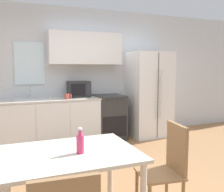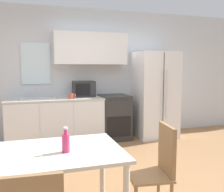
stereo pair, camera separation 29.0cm
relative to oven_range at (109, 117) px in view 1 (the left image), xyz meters
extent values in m
plane|color=#9E7047|center=(-0.74, -1.80, -0.46)|extent=(12.00, 12.00, 0.00)
cube|color=silver|center=(-0.74, 0.35, 0.89)|extent=(12.00, 0.06, 2.70)
cube|color=silver|center=(-1.53, 0.31, 1.11)|extent=(0.55, 0.04, 0.81)
cube|color=white|center=(-0.45, 0.16, 1.41)|extent=(1.48, 0.32, 0.64)
cube|color=#333333|center=(-1.20, 0.02, -0.42)|extent=(1.81, 0.59, 0.08)
cube|color=white|center=(-1.20, -0.01, 0.02)|extent=(1.81, 0.65, 0.78)
cube|color=white|center=(-1.81, -0.34, 0.02)|extent=(0.58, 0.01, 0.76)
cube|color=white|center=(-1.20, -0.34, 0.02)|extent=(0.58, 0.01, 0.76)
cube|color=white|center=(-0.60, -0.34, 0.02)|extent=(0.58, 0.01, 0.76)
cube|color=beige|center=(-1.20, -0.01, 0.42)|extent=(1.84, 0.67, 0.03)
cube|color=#2D2D2D|center=(0.00, 0.00, 0.00)|extent=(0.58, 0.63, 0.91)
cube|color=black|center=(0.00, -0.32, -0.14)|extent=(0.50, 0.01, 0.40)
cylinder|color=#262626|center=(-0.16, -0.33, 0.41)|extent=(0.03, 0.02, 0.03)
cylinder|color=#262626|center=(-0.06, -0.33, 0.41)|extent=(0.03, 0.02, 0.03)
cylinder|color=#262626|center=(0.06, -0.33, 0.41)|extent=(0.03, 0.02, 0.03)
cylinder|color=#262626|center=(0.16, -0.33, 0.41)|extent=(0.03, 0.02, 0.03)
cube|color=white|center=(0.90, -0.06, 0.45)|extent=(0.85, 0.76, 1.81)
cube|color=#3F3F3F|center=(0.90, -0.45, 0.45)|extent=(0.01, 0.01, 1.75)
cylinder|color=silver|center=(0.85, -0.47, 0.49)|extent=(0.02, 0.02, 1.00)
cylinder|color=silver|center=(0.95, -0.47, 0.49)|extent=(0.02, 0.02, 1.00)
cube|color=#B7BABC|center=(-1.53, -0.01, 0.45)|extent=(0.64, 0.39, 0.02)
cylinder|color=silver|center=(-1.53, 0.15, 0.56)|extent=(0.02, 0.02, 0.21)
cylinder|color=silver|center=(-1.53, 0.08, 0.66)|extent=(0.02, 0.14, 0.02)
cube|color=#282828|center=(-0.61, 0.13, 0.60)|extent=(0.43, 0.32, 0.32)
cube|color=black|center=(-0.66, -0.04, 0.60)|extent=(0.28, 0.01, 0.23)
cube|color=#2D2D33|center=(-0.46, -0.04, 0.60)|extent=(0.09, 0.01, 0.25)
cylinder|color=#BF4C3F|center=(-0.92, -0.17, 0.49)|extent=(0.09, 0.09, 0.10)
torus|color=#BF4C3F|center=(-0.84, -0.17, 0.49)|extent=(0.02, 0.08, 0.08)
cube|color=beige|center=(-1.41, -2.69, 0.27)|extent=(1.17, 0.88, 0.03)
cylinder|color=beige|center=(-1.94, -2.31, -0.10)|extent=(0.06, 0.06, 0.71)
cylinder|color=beige|center=(-0.89, -2.31, -0.10)|extent=(0.06, 0.06, 0.71)
cube|color=#997047|center=(-0.55, -2.77, -0.02)|extent=(0.45, 0.45, 0.02)
cube|color=#997047|center=(-0.37, -2.80, 0.23)|extent=(0.08, 0.37, 0.48)
cylinder|color=#997047|center=(-0.69, -2.58, -0.24)|extent=(0.03, 0.03, 0.43)
cylinder|color=#997047|center=(-0.36, -2.63, -0.24)|extent=(0.03, 0.03, 0.43)
cylinder|color=#DB386B|center=(-1.33, -2.75, 0.37)|extent=(0.07, 0.07, 0.16)
cylinder|color=#DB386B|center=(-1.33, -2.75, 0.47)|extent=(0.03, 0.03, 0.05)
cylinder|color=white|center=(-1.33, -2.75, 0.50)|extent=(0.04, 0.04, 0.02)
camera|label=1|loc=(-1.86, -4.79, 1.02)|focal=40.00mm
camera|label=2|loc=(-1.58, -4.89, 1.02)|focal=40.00mm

